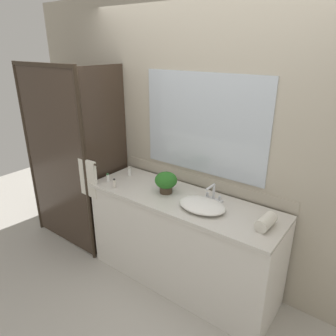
{
  "coord_description": "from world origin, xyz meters",
  "views": [
    {
      "loc": [
        1.37,
        -2.02,
        2.15
      ],
      "look_at": [
        -0.15,
        0.0,
        1.15
      ],
      "focal_mm": 33.29,
      "sensor_mm": 36.0,
      "label": 1
    }
  ],
  "objects_px": {
    "potted_plant": "(166,181)",
    "amenity_bottle_shampoo": "(129,171)",
    "sink_basin": "(202,205)",
    "amenity_bottle_lotion": "(108,177)",
    "rolled_towel_near_edge": "(266,222)",
    "faucet": "(213,195)",
    "amenity_bottle_body_wash": "(114,183)"
  },
  "relations": [
    {
      "from": "rolled_towel_near_edge",
      "to": "faucet",
      "type": "bearing_deg",
      "value": 164.82
    },
    {
      "from": "rolled_towel_near_edge",
      "to": "potted_plant",
      "type": "bearing_deg",
      "value": 178.27
    },
    {
      "from": "sink_basin",
      "to": "amenity_bottle_shampoo",
      "type": "relative_size",
      "value": 4.37
    },
    {
      "from": "potted_plant",
      "to": "amenity_bottle_shampoo",
      "type": "relative_size",
      "value": 2.18
    },
    {
      "from": "sink_basin",
      "to": "amenity_bottle_shampoo",
      "type": "bearing_deg",
      "value": 170.62
    },
    {
      "from": "faucet",
      "to": "amenity_bottle_shampoo",
      "type": "bearing_deg",
      "value": -178.96
    },
    {
      "from": "amenity_bottle_shampoo",
      "to": "rolled_towel_near_edge",
      "type": "relative_size",
      "value": 0.49
    },
    {
      "from": "faucet",
      "to": "rolled_towel_near_edge",
      "type": "bearing_deg",
      "value": -15.18
    },
    {
      "from": "potted_plant",
      "to": "amenity_bottle_shampoo",
      "type": "height_order",
      "value": "potted_plant"
    },
    {
      "from": "sink_basin",
      "to": "amenity_bottle_lotion",
      "type": "bearing_deg",
      "value": -175.78
    },
    {
      "from": "amenity_bottle_lotion",
      "to": "potted_plant",
      "type": "bearing_deg",
      "value": 12.98
    },
    {
      "from": "rolled_towel_near_edge",
      "to": "sink_basin",
      "type": "bearing_deg",
      "value": -175.98
    },
    {
      "from": "potted_plant",
      "to": "faucet",
      "type": "bearing_deg",
      "value": 14.97
    },
    {
      "from": "faucet",
      "to": "amenity_bottle_lotion",
      "type": "xyz_separation_m",
      "value": [
        -1.03,
        -0.25,
        -0.02
      ]
    },
    {
      "from": "amenity_bottle_lotion",
      "to": "rolled_towel_near_edge",
      "type": "xyz_separation_m",
      "value": [
        1.55,
        0.11,
        0.01
      ]
    },
    {
      "from": "amenity_bottle_lotion",
      "to": "amenity_bottle_shampoo",
      "type": "relative_size",
      "value": 0.86
    },
    {
      "from": "faucet",
      "to": "potted_plant",
      "type": "height_order",
      "value": "potted_plant"
    },
    {
      "from": "amenity_bottle_shampoo",
      "to": "rolled_towel_near_edge",
      "type": "xyz_separation_m",
      "value": [
        1.49,
        -0.12,
        0.01
      ]
    },
    {
      "from": "faucet",
      "to": "amenity_bottle_body_wash",
      "type": "height_order",
      "value": "faucet"
    },
    {
      "from": "faucet",
      "to": "amenity_bottle_lotion",
      "type": "distance_m",
      "value": 1.06
    },
    {
      "from": "sink_basin",
      "to": "amenity_bottle_shampoo",
      "type": "height_order",
      "value": "amenity_bottle_shampoo"
    },
    {
      "from": "potted_plant",
      "to": "amenity_bottle_shampoo",
      "type": "distance_m",
      "value": 0.56
    },
    {
      "from": "amenity_bottle_shampoo",
      "to": "rolled_towel_near_edge",
      "type": "height_order",
      "value": "rolled_towel_near_edge"
    },
    {
      "from": "sink_basin",
      "to": "faucet",
      "type": "bearing_deg",
      "value": 90.0
    },
    {
      "from": "faucet",
      "to": "potted_plant",
      "type": "relative_size",
      "value": 0.84
    },
    {
      "from": "potted_plant",
      "to": "rolled_towel_near_edge",
      "type": "distance_m",
      "value": 0.94
    },
    {
      "from": "amenity_bottle_lotion",
      "to": "amenity_bottle_shampoo",
      "type": "height_order",
      "value": "amenity_bottle_shampoo"
    },
    {
      "from": "faucet",
      "to": "amenity_bottle_body_wash",
      "type": "relative_size",
      "value": 1.89
    },
    {
      "from": "amenity_bottle_body_wash",
      "to": "amenity_bottle_lotion",
      "type": "height_order",
      "value": "amenity_bottle_body_wash"
    },
    {
      "from": "faucet",
      "to": "amenity_bottle_body_wash",
      "type": "distance_m",
      "value": 0.93
    },
    {
      "from": "amenity_bottle_shampoo",
      "to": "sink_basin",
      "type": "bearing_deg",
      "value": -9.38
    },
    {
      "from": "amenity_bottle_shampoo",
      "to": "rolled_towel_near_edge",
      "type": "distance_m",
      "value": 1.49
    }
  ]
}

